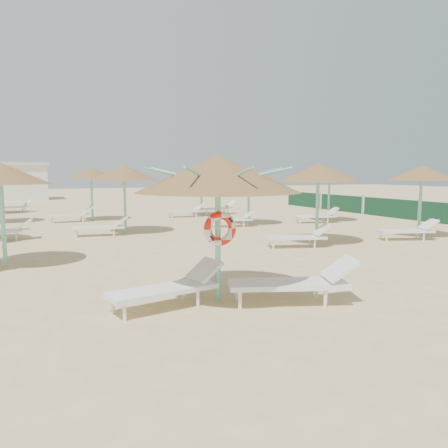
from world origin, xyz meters
name	(u,v)px	position (x,y,z in m)	size (l,w,h in m)	color
ground	(236,294)	(0.00, 0.00, 0.00)	(120.00, 120.00, 0.00)	#D7BF83
main_palapa	(218,174)	(-0.47, -0.21, 2.36)	(3.04, 3.04, 2.72)	#77CFB1
lounger_main_a	(170,287)	(-1.42, -0.24, 0.37)	(2.19, 1.02, 0.77)	white
lounger_main_b	(296,282)	(0.76, -0.98, 0.40)	(2.42, 1.46, 0.84)	white
palapa_field	(155,175)	(1.29, 10.53, 2.29)	(18.90, 19.31, 2.70)	#77CFB1
windbreak_fence	(390,208)	(14.00, 9.96, 0.50)	(0.08, 19.84, 1.10)	#194C31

